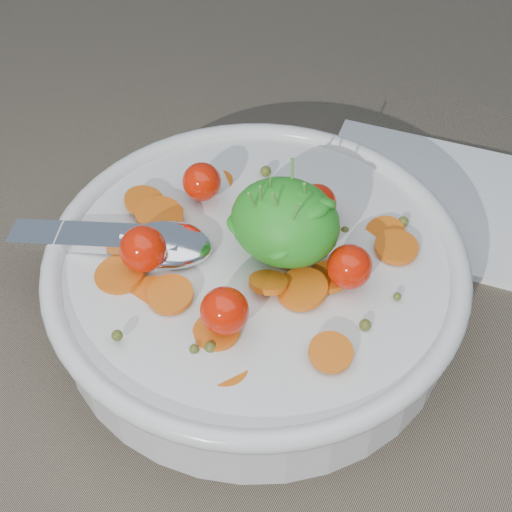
% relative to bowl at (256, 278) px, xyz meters
% --- Properties ---
extents(ground, '(6.00, 6.00, 0.00)m').
position_rel_bowl_xyz_m(ground, '(-0.01, -0.03, -0.04)').
color(ground, '#796B57').
rests_on(ground, ground).
extents(bowl, '(0.33, 0.31, 0.13)m').
position_rel_bowl_xyz_m(bowl, '(0.00, 0.00, 0.00)').
color(bowl, silver).
rests_on(bowl, ground).
extents(napkin, '(0.20, 0.18, 0.01)m').
position_rel_bowl_xyz_m(napkin, '(0.08, 0.17, -0.03)').
color(napkin, white).
rests_on(napkin, ground).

